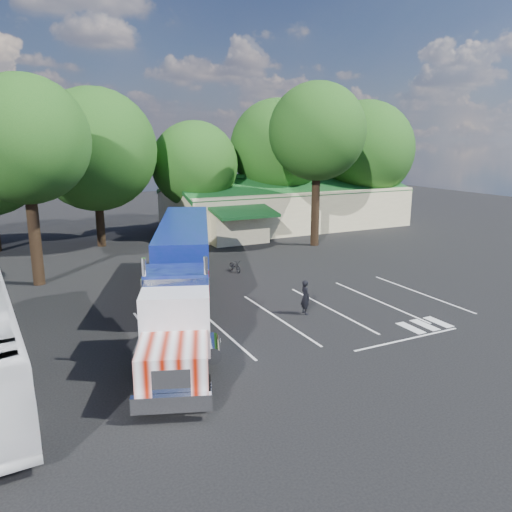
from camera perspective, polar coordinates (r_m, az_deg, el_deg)
name	(u,v)px	position (r m, az deg, el deg)	size (l,w,h in m)	color
ground	(231,288)	(30.67, -2.86, -3.64)	(120.00, 120.00, 0.00)	black
event_hall	(284,206)	(51.88, 3.25, 5.78)	(24.20, 14.12, 5.55)	beige
tree_row_c	(95,150)	(43.69, -17.92, 11.47)	(10.00, 10.00, 13.05)	black
tree_row_d	(195,165)	(47.19, -7.02, 10.31)	(8.00, 8.00, 10.60)	black
tree_row_e	(278,147)	(51.27, 2.49, 12.29)	(9.60, 9.60, 12.90)	black
tree_row_f	(365,150)	(55.81, 12.34, 11.77)	(10.40, 10.40, 13.00)	black
tree_near_left	(25,140)	(33.00, -24.91, 11.90)	(7.60, 7.60, 12.65)	black
tree_near_right	(317,132)	(42.34, 7.03, 13.89)	(8.00, 8.00, 13.50)	black
semi_truck	(183,262)	(26.84, -8.33, -0.67)	(9.71, 20.70, 4.42)	black
woman	(305,297)	(26.03, 5.66, -4.68)	(0.66, 0.44, 1.82)	black
bicycle	(235,266)	(34.32, -2.41, -1.10)	(0.54, 1.55, 0.81)	black
silver_sedan	(220,232)	(44.95, -4.13, 2.73)	(1.57, 4.49, 1.48)	#9B9DA2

